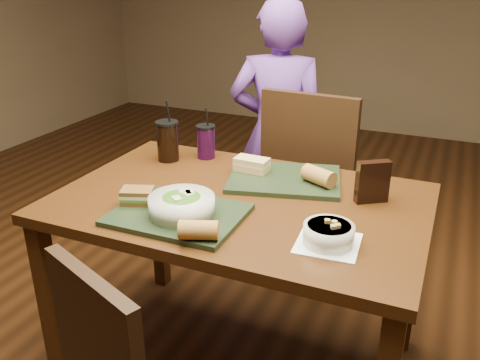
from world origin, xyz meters
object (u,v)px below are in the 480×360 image
(chair_far, at_px, (312,182))
(baguette_far, at_px, (319,176))
(diner, at_px, (277,135))
(chip_bag, at_px, (372,182))
(tray_near, at_px, (178,215))
(sandwich_far, at_px, (252,164))
(salad_bowl, at_px, (182,204))
(cup_cola, at_px, (168,141))
(baguette_near, at_px, (199,230))
(sandwich_near, at_px, (138,196))
(cup_berry, at_px, (206,141))
(soup_bowl, at_px, (329,234))
(dining_table, at_px, (240,221))
(tray_far, at_px, (284,179))

(chair_far, height_order, baguette_far, chair_far)
(diner, relative_size, chip_bag, 9.25)
(tray_near, xyz_separation_m, sandwich_far, (0.08, 0.44, 0.04))
(salad_bowl, height_order, cup_cola, cup_cola)
(salad_bowl, xyz_separation_m, baguette_near, (0.13, -0.12, -0.01))
(salad_bowl, height_order, sandwich_far, salad_bowl)
(sandwich_near, bearing_deg, cup_berry, 91.31)
(baguette_far, bearing_deg, baguette_near, -111.45)
(soup_bowl, height_order, sandwich_near, soup_bowl)
(dining_table, relative_size, baguette_near, 11.15)
(tray_far, distance_m, chip_bag, 0.35)
(diner, distance_m, tray_far, 0.75)
(salad_bowl, relative_size, baguette_far, 1.70)
(salad_bowl, distance_m, baguette_near, 0.17)
(chip_bag, bearing_deg, tray_near, 179.82)
(chair_far, distance_m, tray_far, 0.50)
(chair_far, xyz_separation_m, tray_near, (-0.21, -0.89, 0.19))
(chair_far, bearing_deg, dining_table, -96.94)
(baguette_near, height_order, cup_cola, cup_cola)
(tray_near, height_order, soup_bowl, soup_bowl)
(soup_bowl, xyz_separation_m, sandwich_far, (-0.42, 0.42, 0.01))
(chair_far, bearing_deg, baguette_near, -93.54)
(sandwich_near, relative_size, baguette_far, 1.00)
(tray_near, height_order, baguette_far, baguette_far)
(baguette_far, bearing_deg, tray_near, -130.90)
(dining_table, xyz_separation_m, baguette_near, (0.02, -0.35, 0.14))
(chair_far, bearing_deg, salad_bowl, -101.88)
(cup_berry, bearing_deg, sandwich_far, -22.61)
(cup_berry, bearing_deg, chip_bag, -13.09)
(cup_cola, bearing_deg, chip_bag, -5.25)
(soup_bowl, relative_size, sandwich_far, 1.45)
(chair_far, height_order, cup_berry, chair_far)
(diner, relative_size, sandwich_far, 10.33)
(baguette_near, xyz_separation_m, chip_bag, (0.41, 0.50, 0.03))
(chair_far, xyz_separation_m, cup_berry, (-0.38, -0.34, 0.26))
(soup_bowl, bearing_deg, chair_far, 108.52)
(cup_cola, distance_m, chip_bag, 0.87)
(tray_far, relative_size, cup_berry, 1.89)
(tray_far, bearing_deg, chip_bag, -9.18)
(tray_near, distance_m, sandwich_near, 0.17)
(sandwich_near, bearing_deg, cup_cola, 108.18)
(diner, bearing_deg, chair_far, 124.31)
(salad_bowl, xyz_separation_m, sandwich_near, (-0.18, 0.02, -0.01))
(diner, xyz_separation_m, cup_cola, (-0.26, -0.67, 0.14))
(diner, height_order, sandwich_far, diner)
(dining_table, distance_m, salad_bowl, 0.29)
(tray_far, bearing_deg, baguette_far, -6.32)
(tray_far, distance_m, baguette_near, 0.57)
(chair_far, xyz_separation_m, baguette_near, (-0.06, -1.02, 0.23))
(chair_far, distance_m, baguette_far, 0.55)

